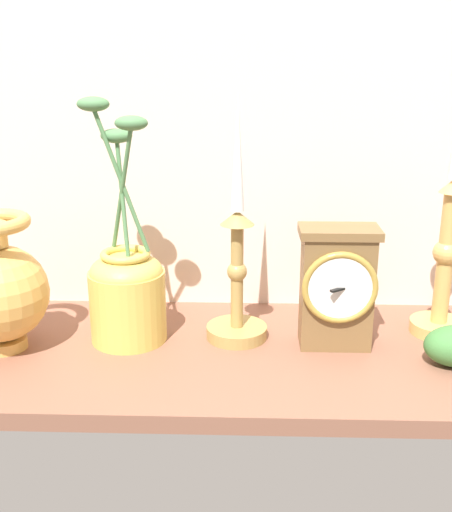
{
  "coord_description": "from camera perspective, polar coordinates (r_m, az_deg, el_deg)",
  "views": [
    {
      "loc": [
        0.14,
        -82.13,
        40.51
      ],
      "look_at": [
        -2.54,
        0.0,
        14.0
      ],
      "focal_mm": 44.26,
      "sensor_mm": 36.0,
      "label": 1
    }
  ],
  "objects": [
    {
      "name": "back_wall",
      "position": [
        1.01,
        1.83,
        13.32
      ],
      "size": [
        120.0,
        2.0,
        65.0
      ],
      "primitive_type": "cube",
      "color": "beige",
      "rests_on": "ground_plane"
    },
    {
      "name": "ground_plane",
      "position": [
        0.92,
        1.6,
        -9.05
      ],
      "size": [
        100.0,
        36.0,
        2.4
      ],
      "primitive_type": "cube",
      "color": "brown"
    },
    {
      "name": "mantel_clock",
      "position": [
        0.9,
        9.9,
        -2.74
      ],
      "size": [
        11.13,
        8.02,
        17.64
      ],
      "color": "brown",
      "rests_on": "ground_plane"
    },
    {
      "name": "candlestick_tall_left",
      "position": [
        0.97,
        19.23,
        0.51
      ],
      "size": [
        8.46,
        8.46,
        42.63
      ],
      "color": "tan",
      "rests_on": "ground_plane"
    },
    {
      "name": "brass_vase_jar",
      "position": [
        0.93,
        -9.03,
        -2.82
      ],
      "size": [
        11.11,
        11.11,
        35.05
      ],
      "color": "#D4B650",
      "rests_on": "ground_plane"
    },
    {
      "name": "candlestick_tall_center",
      "position": [
        0.91,
        0.92,
        -1.43
      ],
      "size": [
        9.04,
        9.04,
        35.69
      ],
      "color": "#A58748",
      "rests_on": "ground_plane"
    }
  ]
}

